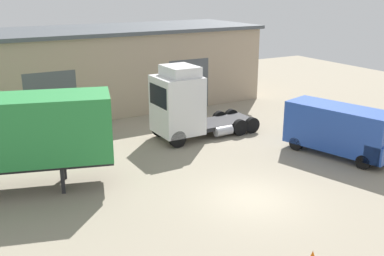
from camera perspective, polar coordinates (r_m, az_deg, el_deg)
ground_plane at (r=19.31m, az=7.57°, el=-8.86°), size 60.00×60.00×0.00m
warehouse_building at (r=33.61m, az=-10.87°, el=7.53°), size 22.63×7.97×5.72m
tractor_unit_white at (r=25.75m, az=-1.03°, el=2.93°), size 6.27×2.55×4.33m
delivery_van_blue at (r=24.58m, az=18.36°, el=-0.19°), size 3.40×5.84×2.62m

